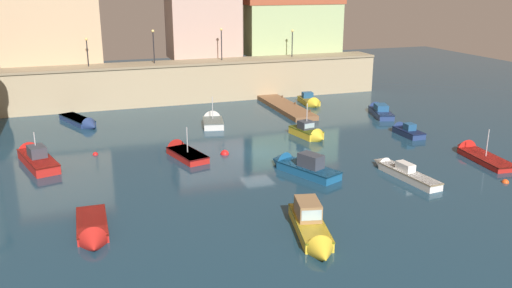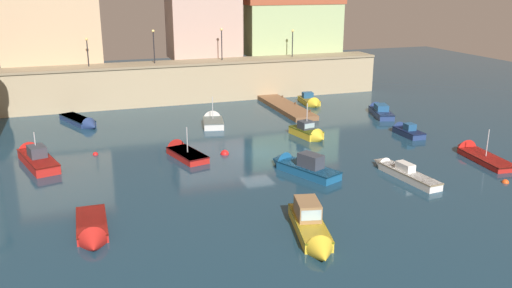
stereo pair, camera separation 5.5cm
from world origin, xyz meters
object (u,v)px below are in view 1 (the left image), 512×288
moored_boat_1 (213,121)px  moored_boat_9 (35,157)px  moored_boat_8 (475,153)px  mooring_buoy_0 (95,155)px  moored_boat_4 (181,151)px  moored_boat_11 (312,229)px  moored_boat_7 (82,122)px  moored_boat_0 (311,102)px  moored_boat_12 (405,130)px  moored_boat_2 (93,232)px  mooring_buoy_2 (505,183)px  quay_lamp_1 (153,41)px  moored_boat_5 (379,110)px  moored_boat_3 (400,171)px  quay_lamp_0 (87,47)px  mooring_buoy_1 (225,154)px  quay_lamp_2 (221,39)px  moored_boat_6 (310,133)px  moored_boat_10 (299,165)px  quay_lamp_3 (292,39)px

moored_boat_1 → moored_boat_9: bearing=124.0°
moored_boat_8 → moored_boat_9: size_ratio=0.91×
moored_boat_9 → mooring_buoy_0: size_ratio=16.71×
moored_boat_4 → moored_boat_11: bearing=178.1°
moored_boat_7 → moored_boat_8: 36.53m
moored_boat_0 → moored_boat_12: 14.50m
moored_boat_2 → moored_boat_8: size_ratio=0.82×
moored_boat_9 → mooring_buoy_2: moored_boat_9 is taller
quay_lamp_1 → moored_boat_8: (21.33, -28.50, -6.91)m
moored_boat_0 → moored_boat_5: (5.02, -6.49, 0.04)m
moored_boat_8 → moored_boat_3: bearing=108.8°
moored_boat_5 → moored_boat_9: size_ratio=0.82×
moored_boat_2 → mooring_buoy_0: 15.44m
quay_lamp_0 → moored_boat_3: bearing=-56.4°
moored_boat_9 → moored_boat_12: bearing=-110.3°
moored_boat_5 → mooring_buoy_0: bearing=115.2°
moored_boat_3 → moored_boat_8: bearing=-83.5°
moored_boat_5 → mooring_buoy_1: size_ratio=8.66×
quay_lamp_2 → moored_boat_8: 32.21m
moored_boat_9 → moored_boat_11: moored_boat_9 is taller
moored_boat_4 → quay_lamp_0: bearing=1.9°
moored_boat_12 → mooring_buoy_0: moored_boat_12 is taller
moored_boat_1 → moored_boat_9: (-16.21, -6.77, 0.13)m
moored_boat_6 → moored_boat_4: bearing=-95.7°
moored_boat_7 → mooring_buoy_1: (10.73, -13.75, -0.28)m
moored_boat_10 → mooring_buoy_1: 7.18m
quay_lamp_2 → quay_lamp_3: size_ratio=1.13×
moored_boat_11 → moored_boat_12: bearing=146.9°
quay_lamp_1 → moored_boat_8: size_ratio=0.55×
moored_boat_2 → moored_boat_5: moored_boat_5 is taller
quay_lamp_1 → moored_boat_0: (16.67, -6.62, -6.79)m
moored_boat_6 → quay_lamp_3: bearing=151.1°
moored_boat_12 → moored_boat_5: bearing=-13.9°
mooring_buoy_1 → moored_boat_4: bearing=163.7°
moored_boat_6 → mooring_buoy_0: moored_boat_6 is taller
moored_boat_9 → moored_boat_7: bearing=-36.0°
moored_boat_5 → mooring_buoy_1: 21.14m
quay_lamp_1 → moored_boat_4: 21.40m
quay_lamp_1 → moored_boat_9: (-12.52, -18.36, -6.67)m
quay_lamp_1 → mooring_buoy_0: size_ratio=8.44×
moored_boat_1 → mooring_buoy_2: size_ratio=8.92×
moored_boat_3 → moored_boat_9: 28.18m
moored_boat_10 → quay_lamp_2: bearing=-27.0°
moored_boat_5 → moored_boat_6: moored_boat_6 is taller
quay_lamp_0 → quay_lamp_1: quay_lamp_1 is taller
quay_lamp_2 → quay_lamp_1: bearing=180.0°
moored_boat_9 → moored_boat_10: moored_boat_9 is taller
quay_lamp_1 → quay_lamp_2: 7.98m
moored_boat_3 → moored_boat_9: size_ratio=0.94×
quay_lamp_0 → moored_boat_5: size_ratio=0.51×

